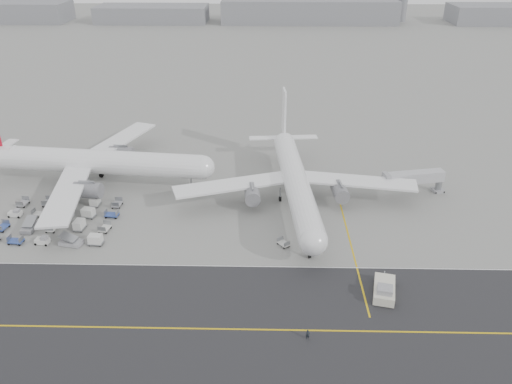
{
  "coord_description": "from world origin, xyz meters",
  "views": [
    {
      "loc": [
        13.67,
        -74.38,
        53.19
      ],
      "look_at": [
        11.78,
        12.0,
        7.5
      ],
      "focal_mm": 35.0,
      "sensor_mm": 36.0,
      "label": 1
    }
  ],
  "objects_px": {
    "airliner_a": "(94,162)",
    "pushback_tug": "(384,290)",
    "airliner_b": "(295,180)",
    "ground_crew_a": "(308,335)",
    "jet_bridge": "(414,178)"
  },
  "relations": [
    {
      "from": "pushback_tug",
      "to": "ground_crew_a",
      "type": "height_order",
      "value": "pushback_tug"
    },
    {
      "from": "airliner_a",
      "to": "jet_bridge",
      "type": "xyz_separation_m",
      "value": [
        72.97,
        -3.48,
        -1.79
      ]
    },
    {
      "from": "airliner_a",
      "to": "airliner_b",
      "type": "relative_size",
      "value": 1.07
    },
    {
      "from": "ground_crew_a",
      "to": "jet_bridge",
      "type": "bearing_deg",
      "value": 54.86
    },
    {
      "from": "pushback_tug",
      "to": "ground_crew_a",
      "type": "relative_size",
      "value": 5.54
    },
    {
      "from": "airliner_a",
      "to": "pushback_tug",
      "type": "distance_m",
      "value": 71.2
    },
    {
      "from": "airliner_b",
      "to": "ground_crew_a",
      "type": "distance_m",
      "value": 41.99
    },
    {
      "from": "airliner_a",
      "to": "airliner_b",
      "type": "bearing_deg",
      "value": -93.74
    },
    {
      "from": "airliner_b",
      "to": "jet_bridge",
      "type": "distance_m",
      "value": 27.26
    },
    {
      "from": "ground_crew_a",
      "to": "airliner_a",
      "type": "bearing_deg",
      "value": 128.17
    },
    {
      "from": "pushback_tug",
      "to": "jet_bridge",
      "type": "relative_size",
      "value": 0.62
    },
    {
      "from": "pushback_tug",
      "to": "airliner_a",
      "type": "bearing_deg",
      "value": 159.44
    },
    {
      "from": "jet_bridge",
      "to": "ground_crew_a",
      "type": "xyz_separation_m",
      "value": [
        -26.89,
        -45.96,
        -3.05
      ]
    },
    {
      "from": "jet_bridge",
      "to": "ground_crew_a",
      "type": "bearing_deg",
      "value": -131.83
    },
    {
      "from": "airliner_a",
      "to": "jet_bridge",
      "type": "distance_m",
      "value": 73.08
    }
  ]
}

